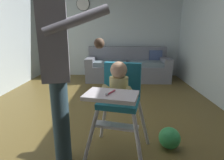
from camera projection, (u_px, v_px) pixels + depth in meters
ground at (96, 125)px, 2.52m from camera, size 5.64×7.43×0.10m
wall_far at (107, 27)px, 5.01m from camera, size 4.84×0.06×2.74m
couch at (128, 67)px, 4.76m from camera, size 2.13×0.86×0.86m
high_chair at (119, 93)px, 1.65m from camera, size 0.72×0.81×0.98m
adult_standing at (58, 70)px, 1.48m from camera, size 0.60×0.49×1.62m
toy_ball at (169, 138)px, 1.92m from camera, size 0.23×0.23×0.23m
wall_clock at (83, 4)px, 4.83m from camera, size 0.36×0.04×0.36m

